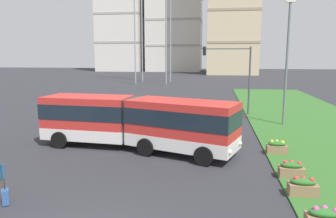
{
  "coord_description": "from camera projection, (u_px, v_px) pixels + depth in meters",
  "views": [
    {
      "loc": [
        3.55,
        -7.88,
        5.44
      ],
      "look_at": [
        0.72,
        11.27,
        2.2
      ],
      "focal_mm": 34.15,
      "sensor_mm": 36.0,
      "label": 1
    }
  ],
  "objects": [
    {
      "name": "traffic_light_far_right",
      "position": [
        234.0,
        68.0,
        29.1
      ],
      "size": [
        4.51,
        0.28,
        6.26
      ],
      "color": "#474C51",
      "rests_on": "ground"
    },
    {
      "name": "flower_planter_1",
      "position": [
        303.0,
        186.0,
        12.42
      ],
      "size": [
        1.1,
        0.56,
        0.74
      ],
      "color": "#937051",
      "rests_on": "grass_median"
    },
    {
      "name": "car_grey_wagon",
      "position": [
        102.0,
        111.0,
        27.47
      ],
      "size": [
        4.54,
        2.32,
        1.58
      ],
      "color": "slate",
      "rests_on": "ground"
    },
    {
      "name": "rolling_suitcase",
      "position": [
        5.0,
        197.0,
        11.75
      ],
      "size": [
        0.4,
        0.43,
        0.97
      ],
      "color": "#335693",
      "rests_on": "ground"
    },
    {
      "name": "apartment_tower_west",
      "position": [
        122.0,
        17.0,
        114.62
      ],
      "size": [
        15.7,
        17.11,
        38.29
      ],
      "color": "silver",
      "rests_on": "ground"
    },
    {
      "name": "streetlight_median",
      "position": [
        287.0,
        59.0,
        24.37
      ],
      "size": [
        0.7,
        0.28,
        9.55
      ],
      "color": "slate",
      "rests_on": "ground"
    },
    {
      "name": "flower_planter_2",
      "position": [
        292.0,
        169.0,
        14.29
      ],
      "size": [
        1.1,
        0.56,
        0.74
      ],
      "color": "#937051",
      "rests_on": "grass_median"
    },
    {
      "name": "articulated_bus",
      "position": [
        136.0,
        121.0,
        18.61
      ],
      "size": [
        11.9,
        4.95,
        3.0
      ],
      "color": "red",
      "rests_on": "ground"
    },
    {
      "name": "flower_planter_3",
      "position": [
        277.0,
        147.0,
        17.77
      ],
      "size": [
        1.1,
        0.56,
        0.74
      ],
      "color": "#937051",
      "rests_on": "grass_median"
    },
    {
      "name": "flower_planter_0",
      "position": [
        325.0,
        218.0,
        9.97
      ],
      "size": [
        1.1,
        0.56,
        0.74
      ],
      "color": "#937051",
      "rests_on": "grass_median"
    }
  ]
}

